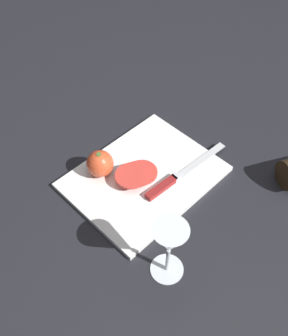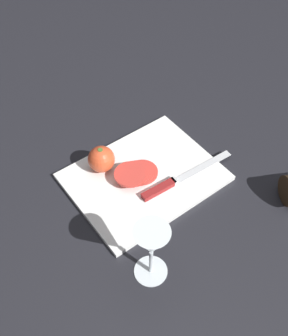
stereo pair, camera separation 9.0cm
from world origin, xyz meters
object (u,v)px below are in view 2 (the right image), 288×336
Objects in this scene: knife at (169,184)px; tomato_slice_stack_near at (136,173)px; whole_tomato at (101,159)px; wine_glass at (152,244)px.

knife is 2.33× the size of tomato_slice_stack_near.
whole_tomato is 0.19m from knife.
whole_tomato is 0.59× the size of tomato_slice_stack_near.
tomato_slice_stack_near is at bearing -119.22° from wine_glass.
wine_glass reaches higher than whole_tomato.
tomato_slice_stack_near is (-0.06, 0.08, -0.02)m from whole_tomato.
tomato_slice_stack_near reaches higher than knife.
wine_glass is at bearing 60.78° from tomato_slice_stack_near.
whole_tomato is 0.25× the size of knife.
knife is at bearing -139.06° from wine_glass.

